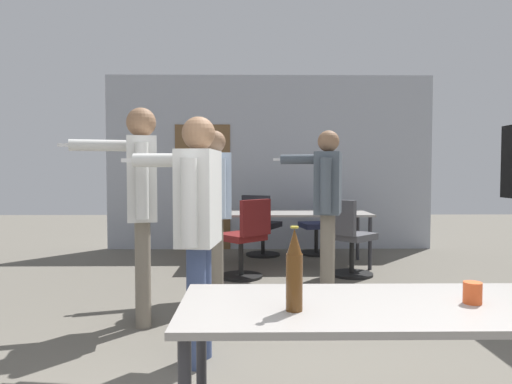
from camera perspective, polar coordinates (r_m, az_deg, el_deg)
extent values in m
cube|color=#A3A8B2|center=(7.55, 1.71, 3.68)|extent=(5.35, 0.10, 2.86)
cube|color=brown|center=(7.53, -6.67, 0.60)|extent=(0.90, 0.02, 2.05)
cube|color=gray|center=(2.07, 16.73, -13.59)|extent=(1.80, 0.68, 0.03)
cylinder|color=#2D2D33|center=(2.38, -6.83, -20.54)|extent=(0.05, 0.05, 0.69)
cube|color=gray|center=(6.27, 3.72, -2.69)|extent=(2.27, 0.80, 0.03)
cylinder|color=#2D2D33|center=(5.99, -6.42, -6.43)|extent=(0.05, 0.05, 0.69)
cylinder|color=#2D2D33|center=(6.16, 14.06, -6.24)|extent=(0.05, 0.05, 0.69)
cylinder|color=#2D2D33|center=(6.66, -5.84, -5.52)|extent=(0.05, 0.05, 0.69)
cylinder|color=#2D2D33|center=(6.81, 12.60, -5.39)|extent=(0.05, 0.05, 0.69)
cylinder|color=slate|center=(4.90, 8.85, -7.62)|extent=(0.14, 0.14, 0.83)
cylinder|color=slate|center=(5.10, 9.04, -7.23)|extent=(0.14, 0.14, 0.83)
cube|color=#4C5660|center=(4.93, 9.01, 1.14)|extent=(0.37, 0.51, 0.66)
sphere|color=#936B4C|center=(4.94, 9.05, 6.28)|extent=(0.23, 0.23, 0.23)
cylinder|color=#4C5660|center=(4.64, 8.71, 0.78)|extent=(0.11, 0.11, 0.57)
cylinder|color=#4C5660|center=(5.24, 6.20, 4.09)|extent=(0.58, 0.25, 0.11)
cube|color=white|center=(5.29, 2.83, 4.09)|extent=(0.13, 0.07, 0.03)
cylinder|color=#3D4C75|center=(3.08, -7.47, -14.10)|extent=(0.13, 0.13, 0.80)
cylinder|color=#3D4C75|center=(3.24, -6.73, -13.24)|extent=(0.13, 0.13, 0.80)
cube|color=silver|center=(3.04, -7.16, -0.68)|extent=(0.28, 0.44, 0.63)
sphere|color=#936B4C|center=(3.05, -7.20, 7.29)|extent=(0.22, 0.22, 0.22)
cylinder|color=silver|center=(2.79, -8.36, -1.34)|extent=(0.10, 0.10, 0.54)
cylinder|color=silver|center=(3.36, -10.69, 3.92)|extent=(0.55, 0.16, 0.10)
cube|color=white|center=(3.45, -15.49, 3.84)|extent=(0.12, 0.05, 0.03)
cylinder|color=slate|center=(4.60, -4.94, -8.36)|extent=(0.13, 0.13, 0.82)
cylinder|color=slate|center=(4.77, -5.40, -7.96)|extent=(0.13, 0.13, 0.82)
cube|color=silver|center=(4.60, -5.21, 0.84)|extent=(0.36, 0.49, 0.65)
sphere|color=#936B4C|center=(4.61, -5.23, 6.26)|extent=(0.23, 0.23, 0.23)
cylinder|color=silver|center=(4.34, -4.48, 0.49)|extent=(0.10, 0.10, 0.56)
cylinder|color=silver|center=(4.82, -9.14, 3.98)|extent=(0.57, 0.26, 0.10)
cube|color=white|center=(4.79, -12.81, 3.96)|extent=(0.13, 0.07, 0.03)
cylinder|color=slate|center=(3.90, -13.95, -9.97)|extent=(0.13, 0.13, 0.88)
cylinder|color=slate|center=(4.07, -13.97, -9.45)|extent=(0.13, 0.13, 0.88)
cube|color=silver|center=(3.90, -14.08, 1.61)|extent=(0.32, 0.46, 0.69)
sphere|color=#936B4C|center=(3.92, -14.16, 8.44)|extent=(0.24, 0.24, 0.24)
cylinder|color=silver|center=(3.64, -14.05, 1.35)|extent=(0.10, 0.10, 0.60)
cylinder|color=silver|center=(4.17, -18.27, 5.54)|extent=(0.60, 0.24, 0.10)
cube|color=white|center=(4.20, -22.76, 5.45)|extent=(0.13, 0.06, 0.03)
cylinder|color=black|center=(5.61, -1.89, -10.47)|extent=(0.52, 0.52, 0.03)
cylinder|color=black|center=(5.57, -1.89, -8.18)|extent=(0.06, 0.06, 0.43)
cube|color=maroon|center=(5.53, -1.90, -5.60)|extent=(0.65, 0.65, 0.08)
cube|color=maroon|center=(5.30, -0.05, -3.22)|extent=(0.36, 0.34, 0.42)
cylinder|color=black|center=(7.20, 7.53, -7.59)|extent=(0.52, 0.52, 0.03)
cylinder|color=black|center=(7.17, 7.54, -5.97)|extent=(0.06, 0.06, 0.38)
cube|color=navy|center=(7.14, 7.55, -4.13)|extent=(0.54, 0.54, 0.08)
cube|color=navy|center=(7.20, 9.51, -2.09)|extent=(0.15, 0.44, 0.42)
cylinder|color=black|center=(7.03, 0.86, -7.81)|extent=(0.52, 0.52, 0.03)
cylinder|color=black|center=(7.00, 0.86, -6.07)|extent=(0.06, 0.06, 0.40)
cube|color=black|center=(6.96, 0.87, -4.11)|extent=(0.61, 0.61, 0.08)
cube|color=black|center=(6.70, -0.03, -2.22)|extent=(0.42, 0.24, 0.42)
cylinder|color=black|center=(5.84, 11.87, -10.00)|extent=(0.52, 0.52, 0.03)
cylinder|color=black|center=(5.80, 11.89, -7.85)|extent=(0.06, 0.06, 0.42)
cube|color=#4C4C51|center=(5.76, 11.91, -5.42)|extent=(0.65, 0.65, 0.08)
cube|color=#4C4C51|center=(5.52, 10.40, -3.14)|extent=(0.34, 0.36, 0.42)
cylinder|color=#563314|center=(1.87, 4.81, -11.19)|extent=(0.07, 0.07, 0.23)
cone|color=#563314|center=(1.83, 4.83, -6.13)|extent=(0.06, 0.06, 0.10)
cylinder|color=gold|center=(1.83, 4.83, -4.40)|extent=(0.03, 0.03, 0.01)
cylinder|color=#E05123|center=(2.18, 25.44, -11.31)|extent=(0.08, 0.08, 0.09)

